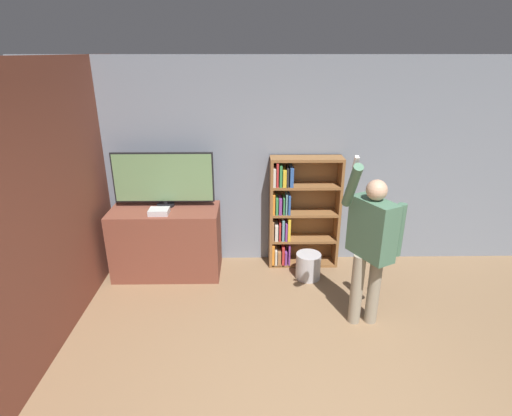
{
  "coord_description": "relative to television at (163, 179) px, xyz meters",
  "views": [
    {
      "loc": [
        -0.55,
        -1.9,
        2.73
      ],
      "look_at": [
        -0.49,
        2.15,
        1.14
      ],
      "focal_mm": 28.0,
      "sensor_mm": 36.0,
      "label": 1
    }
  ],
  "objects": [
    {
      "name": "tv_ledge",
      "position": [
        -0.0,
        -0.11,
        -0.81
      ],
      "size": [
        1.35,
        0.63,
        0.89
      ],
      "color": "brown",
      "rests_on": "ground_plane"
    },
    {
      "name": "television",
      "position": [
        0.0,
        0.0,
        0.0
      ],
      "size": [
        1.25,
        0.22,
        0.7
      ],
      "color": "black",
      "rests_on": "tv_ledge"
    },
    {
      "name": "wall_side_brick",
      "position": [
        -0.83,
        -1.3,
        0.09
      ],
      "size": [
        0.06,
        4.72,
        2.7
      ],
      "color": "brown",
      "rests_on": "ground_plane"
    },
    {
      "name": "game_console",
      "position": [
        -0.03,
        -0.27,
        -0.33
      ],
      "size": [
        0.24,
        0.19,
        0.07
      ],
      "color": "silver",
      "rests_on": "tv_ledge"
    },
    {
      "name": "wall_back",
      "position": [
        1.64,
        0.29,
        0.09
      ],
      "size": [
        6.86,
        0.06,
        2.7
      ],
      "color": "gray",
      "rests_on": "ground_plane"
    },
    {
      "name": "bookshelf",
      "position": [
        1.7,
        0.1,
        -0.52
      ],
      "size": [
        0.92,
        0.28,
        1.5
      ],
      "color": "brown",
      "rests_on": "ground_plane"
    },
    {
      "name": "person",
      "position": [
        2.28,
        -1.2,
        -0.28
      ],
      "size": [
        0.63,
        0.57,
        1.88
      ],
      "rotation": [
        0.0,
        0.0,
        -1.09
      ],
      "color": "gray",
      "rests_on": "ground_plane"
    },
    {
      "name": "waste_bin",
      "position": [
        1.82,
        -0.29,
        -1.09
      ],
      "size": [
        0.32,
        0.32,
        0.34
      ],
      "color": "#B7B7BC",
      "rests_on": "ground_plane"
    }
  ]
}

